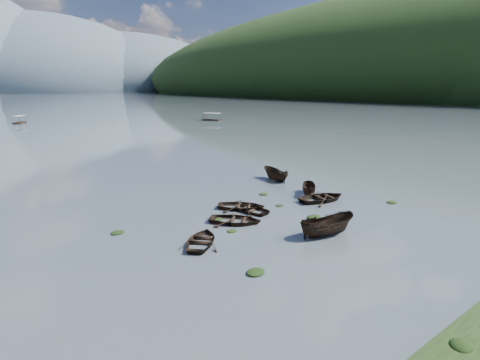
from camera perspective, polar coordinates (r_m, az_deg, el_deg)
ground_plane at (r=30.48m, az=13.93°, el=-8.06°), size 2400.00×2400.00×0.00m
right_hill_far at (r=537.71m, az=27.13°, el=11.42°), size 520.00×1200.00×190.00m
haze_mtn_c at (r=931.71m, az=-27.85°, el=11.85°), size 520.00×520.00×260.00m
haze_mtn_d at (r=979.24m, az=-17.22°, el=12.86°), size 520.00×520.00×220.00m
rowboat_0 at (r=31.98m, az=-0.73°, el=-6.55°), size 5.35×5.46×0.93m
rowboat_1 at (r=28.17m, az=-5.82°, el=-9.58°), size 5.07×5.07×0.87m
rowboat_2 at (r=30.21m, az=13.00°, el=-8.20°), size 5.08×2.87×1.85m
rowboat_3 at (r=34.86m, az=1.52°, el=-4.77°), size 3.48×4.36×0.81m
rowboat_4 at (r=38.89m, az=12.43°, el=-3.09°), size 5.70×4.58×1.05m
rowboat_5 at (r=40.71m, az=10.46°, el=-2.21°), size 3.78×3.68×1.48m
rowboat_6 at (r=35.52m, az=0.20°, el=-4.41°), size 5.42×5.41×0.93m
rowboat_8 at (r=46.42m, az=5.39°, el=-0.01°), size 2.18×4.57×1.70m
weed_clump_0 at (r=23.95m, az=2.38°, el=-14.02°), size 1.25×1.02×0.27m
weed_clump_1 at (r=30.17m, az=-1.26°, el=-7.86°), size 0.87×0.69×0.19m
weed_clump_2 at (r=33.75m, az=11.24°, el=-5.70°), size 1.36×1.09×0.30m
weed_clump_3 at (r=36.55m, az=6.05°, el=-3.95°), size 0.84×0.71×0.19m
weed_clump_4 at (r=40.23m, az=22.11°, el=-3.25°), size 1.13×0.90×0.23m
weed_clump_5 at (r=31.36m, az=-18.14°, el=-7.72°), size 1.11×0.89×0.23m
weed_clump_6 at (r=32.82m, az=-3.44°, el=-6.02°), size 0.92×0.76×0.19m
weed_clump_7 at (r=40.15m, az=3.63°, el=-2.24°), size 1.07×0.85×0.23m
pontoon_centre at (r=137.07m, az=-30.55°, el=7.47°), size 4.60×6.18×2.19m
pontoon_right at (r=128.23m, az=-4.30°, el=9.04°), size 5.21×6.71×2.38m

